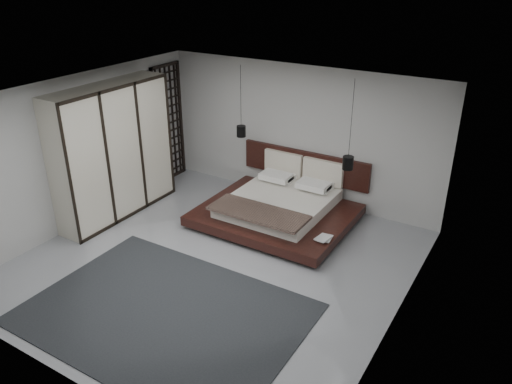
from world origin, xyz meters
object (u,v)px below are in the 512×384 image
Objects in this scene: bed at (280,206)px; pendant_left at (241,131)px; pendant_right at (348,163)px; lattice_screen at (169,123)px; rug at (165,313)px; wardrobe at (113,152)px.

pendant_left is (-1.15, 0.44, 1.20)m from bed.
bed is 1.95× the size of pendant_left.
pendant_right is (2.29, 0.00, -0.21)m from pendant_left.
lattice_screen is 0.67× the size of rug.
wardrobe is at bearing -154.54° from bed.
lattice_screen is at bearing 178.64° from pendant_right.
wardrobe reaches higher than bed.
rug is (-0.03, -3.36, -0.28)m from bed.
lattice_screen is 0.93× the size of bed.
pendant_right is at bearing -1.36° from lattice_screen.
wardrobe is (-4.03, -1.81, 0.01)m from pendant_right.
pendant_left reaches higher than rug.
bed is (3.13, -0.54, -1.01)m from lattice_screen.
wardrobe is (-1.73, -1.81, -0.20)m from pendant_left.
pendant_left is 0.87× the size of pendant_right.
lattice_screen is 5.16m from rug.
lattice_screen is at bearing 97.48° from wardrobe.
bed is at bearing -158.95° from pendant_right.
lattice_screen is 1.93m from wardrobe.
rug is at bearing -51.51° from lattice_screen.
bed is 1.69× the size of pendant_right.
wardrobe is (-2.88, -1.37, 1.00)m from bed.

